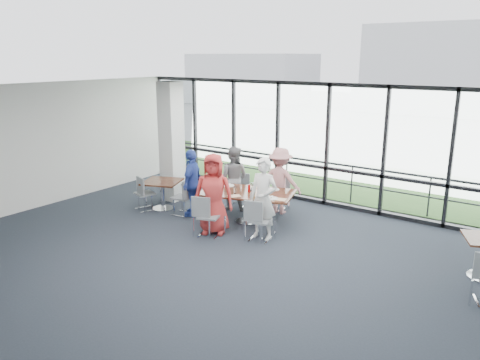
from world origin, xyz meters
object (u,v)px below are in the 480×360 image
Objects in this scene: chair_main_nr at (260,221)px; chair_main_end at (182,197)px; main_table at (247,196)px; diner_near_left at (214,194)px; chair_spare_la at (145,193)px; side_table_left at (162,185)px; diner_far_left at (233,178)px; diner_near_right at (263,199)px; chair_main_fr at (276,193)px; chair_spare_lb at (184,182)px; chair_main_fl at (238,191)px; structural_column at (172,142)px; chair_main_nl at (209,216)px; diner_end at (192,183)px; diner_far_right at (280,181)px.

chair_main_nr is 2.49m from chair_main_end.
diner_near_left is at bearing -119.80° from main_table.
main_table is at bearing 36.35° from chair_spare_la.
diner_far_left is at bearing 36.94° from side_table_left.
main_table is 1.09m from diner_far_left.
chair_spare_la is at bearing 178.84° from diner_near_right.
chair_main_fr is 2.38m from chair_main_end.
chair_spare_lb is at bearing -149.41° from chair_main_end.
side_table_left is 3.20m from diner_near_right.
chair_main_fl is 0.93× the size of chair_spare_lb.
chair_main_fr is at bearing 16.68° from structural_column.
main_table is 2.66m from chair_spare_lb.
chair_main_fl is 1.70m from chair_spare_lb.
diner_near_left reaches higher than chair_main_nl.
diner_far_left is at bearing -163.27° from chair_spare_lb.
structural_column reaches higher than diner_near_left.
chair_spare_lb is (-1.18, 0.98, -0.38)m from diner_end.
side_table_left is 1.39× the size of chair_main_fl.
chair_main_nr is at bearing 98.62° from diner_far_right.
diner_near_left is 2.05m from chair_main_fl.
diner_near_left is 1.54m from chair_main_end.
diner_far_left reaches higher than side_table_left.
diner_far_right reaches higher than chair_main_nr.
diner_far_right is at bearing 49.47° from diner_near_left.
diner_far_right is 0.44m from chair_main_fr.
side_table_left is (0.37, -0.79, -0.96)m from structural_column.
chair_main_fr reaches higher than main_table.
chair_spare_la is (-0.31, -0.33, -0.20)m from side_table_left.
chair_main_nr is (3.58, -1.11, -1.15)m from structural_column.
diner_far_left is (-0.88, 0.63, 0.17)m from main_table.
chair_main_end is at bearing 54.20° from chair_main_fl.
diner_far_left is 2.01m from chair_main_nl.
side_table_left is at bearing 173.21° from diner_near_right.
main_table is at bearing 65.77° from diner_far_right.
chair_main_nr is (0.87, -0.79, -0.20)m from main_table.
chair_spare_lb reaches higher than side_table_left.
diner_near_left is 1.11× the size of diner_far_left.
side_table_left is 1.31× the size of chair_spare_la.
chair_spare_lb reaches higher than chair_main_fr.
chair_main_fl is 0.93× the size of chair_main_fr.
chair_spare_la is at bearing 150.45° from chair_main_nl.
side_table_left is 2.30m from chair_main_nl.
chair_main_nr is (2.28, -0.43, -0.38)m from diner_end.
diner_near_right reaches higher than chair_spare_lb.
diner_end reaches higher than chair_main_fl.
chair_main_nr is at bearing 2.71° from chair_main_nl.
diner_near_left is at bearing 96.07° from diner_far_left.
chair_main_nr is (1.09, 0.21, -0.46)m from diner_near_left.
main_table is (2.70, -0.32, -0.96)m from structural_column.
diner_near_right is at bearing -8.34° from diner_near_left.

